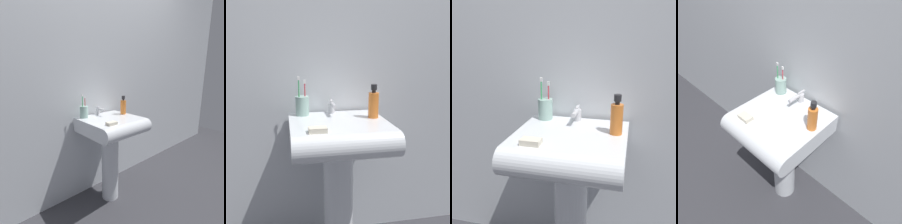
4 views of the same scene
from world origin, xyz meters
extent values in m
plane|color=#38383D|center=(0.00, 0.00, 0.00)|extent=(6.00, 6.00, 0.00)
cube|color=silver|center=(0.00, 0.26, 1.20)|extent=(5.00, 0.05, 2.40)
cylinder|color=white|center=(0.00, 0.00, 0.34)|extent=(0.16, 0.16, 0.68)
cube|color=white|center=(0.00, 0.00, 0.74)|extent=(0.49, 0.43, 0.12)
cylinder|color=white|center=(0.00, -0.21, 0.74)|extent=(0.49, 0.12, 0.12)
cylinder|color=silver|center=(-0.01, 0.17, 0.83)|extent=(0.04, 0.04, 0.06)
cylinder|color=silver|center=(-0.01, 0.12, 0.86)|extent=(0.02, 0.11, 0.02)
cube|color=silver|center=(-0.01, 0.17, 0.87)|extent=(0.01, 0.06, 0.01)
cylinder|color=#99BFB2|center=(-0.17, 0.16, 0.85)|extent=(0.07, 0.07, 0.10)
cylinder|color=#3FB266|center=(-0.19, 0.15, 0.90)|extent=(0.01, 0.01, 0.18)
cube|color=white|center=(-0.19, 0.15, 1.00)|extent=(0.01, 0.01, 0.02)
cylinder|color=#D83F4C|center=(-0.15, 0.16, 0.89)|extent=(0.01, 0.01, 0.16)
cube|color=white|center=(-0.15, 0.16, 0.98)|extent=(0.01, 0.01, 0.02)
cylinder|color=orange|center=(0.19, 0.03, 0.87)|extent=(0.05, 0.05, 0.13)
cylinder|color=#262628|center=(0.19, 0.03, 0.94)|extent=(0.02, 0.02, 0.01)
cylinder|color=#262628|center=(0.19, 0.03, 0.96)|extent=(0.03, 0.03, 0.03)
cube|color=silver|center=(-0.13, -0.17, 0.81)|extent=(0.08, 0.05, 0.02)
camera|label=1|loc=(-0.97, -1.15, 1.19)|focal=28.00mm
camera|label=2|loc=(-0.26, -1.35, 1.18)|focal=45.00mm
camera|label=3|loc=(0.26, -1.14, 1.25)|focal=45.00mm
camera|label=4|loc=(0.70, -0.67, 1.64)|focal=35.00mm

